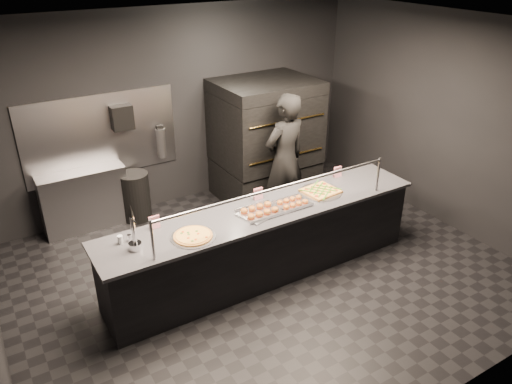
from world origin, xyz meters
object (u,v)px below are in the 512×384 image
prep_shelf (85,200)px  round_pizza (193,236)px  pizza_oven (265,139)px  square_pizza (321,191)px  service_counter (265,242)px  slider_tray_b (293,203)px  beer_tap (134,237)px  slider_tray_a (260,211)px  fire_extinguisher (161,142)px  trash_bin (135,196)px  worker (285,159)px  towel_dispenser (122,117)px

prep_shelf → round_pizza: round_pizza is taller
pizza_oven → square_pizza: 1.91m
service_counter → slider_tray_b: service_counter is taller
beer_tap → slider_tray_a: size_ratio=0.95×
service_counter → fire_extinguisher: service_counter is taller
prep_shelf → fire_extinguisher: (1.25, 0.08, 0.61)m
square_pizza → trash_bin: square_pizza is taller
trash_bin → service_counter: bearing=-68.1°
worker → round_pizza: bearing=22.8°
service_counter → worker: worker is taller
fire_extinguisher → slider_tray_b: fire_extinguisher is taller
square_pizza → slider_tray_a: bearing=-176.2°
fire_extinguisher → round_pizza: bearing=-104.3°
prep_shelf → square_pizza: 3.40m
fire_extinguisher → slider_tray_b: bearing=-74.0°
towel_dispenser → prep_shelf: bearing=-174.3°
fire_extinguisher → square_pizza: bearing=-63.2°
slider_tray_b → worker: worker is taller
prep_shelf → beer_tap: bearing=-90.0°
service_counter → prep_shelf: (-1.60, 2.32, -0.01)m
slider_tray_b → trash_bin: bearing=118.6°
slider_tray_a → slider_tray_b: bearing=-3.0°
towel_dispenser → fire_extinguisher: bearing=1.0°
trash_bin → worker: bearing=-31.8°
service_counter → beer_tap: beer_tap is taller
service_counter → towel_dispenser: (-0.90, 2.39, 1.09)m
towel_dispenser → trash_bin: towel_dispenser is taller
beer_tap → towel_dispenser: bearing=73.9°
beer_tap → slider_tray_a: 1.50m
square_pizza → worker: (0.15, 1.03, 0.03)m
pizza_oven → prep_shelf: pizza_oven is taller
service_counter → beer_tap: 1.71m
prep_shelf → trash_bin: bearing=-8.0°
fire_extinguisher → trash_bin: (-0.54, -0.18, -0.69)m
service_counter → slider_tray_b: size_ratio=9.87×
slider_tray_a → square_pizza: size_ratio=1.03×
worker → slider_tray_a: bearing=37.1°
fire_extinguisher → round_pizza: (-0.64, -2.53, -0.12)m
trash_bin → worker: worker is taller
prep_shelf → worker: (2.60, -1.27, 0.52)m
trash_bin → worker: size_ratio=0.38×
towel_dispenser → service_counter: bearing=-69.4°
prep_shelf → round_pizza: bearing=-76.1°
slider_tray_b → square_pizza: slider_tray_b is taller
slider_tray_a → square_pizza: slider_tray_a is taller
towel_dispenser → slider_tray_b: bearing=-62.9°
towel_dispenser → slider_tray_a: towel_dispenser is taller
trash_bin → round_pizza: bearing=-92.4°
service_counter → fire_extinguisher: bearing=98.3°
pizza_oven → slider_tray_b: pizza_oven is taller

